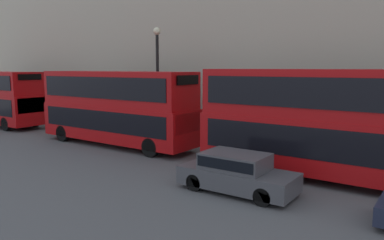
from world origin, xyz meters
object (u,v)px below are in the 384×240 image
bus_leading (329,120)px  bus_second_in_queue (116,105)px  pedestrian (244,140)px  car_hatchback (237,172)px

bus_leading → bus_second_in_queue: size_ratio=1.03×
bus_leading → bus_second_in_queue: (0.00, 12.17, -0.08)m
bus_second_in_queue → pedestrian: bearing=-71.3°
bus_second_in_queue → car_hatchback: bearing=-109.0°
bus_second_in_queue → pedestrian: size_ratio=6.74×
car_hatchback → pedestrian: size_ratio=2.77×
car_hatchback → pedestrian: bearing=24.8°
car_hatchback → pedestrian: 6.41m
bus_second_in_queue → car_hatchback: size_ratio=2.43×
bus_second_in_queue → car_hatchback: bus_second_in_queue is taller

